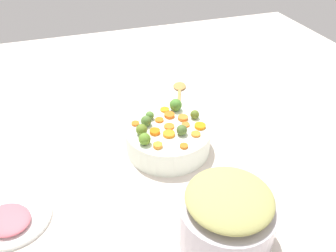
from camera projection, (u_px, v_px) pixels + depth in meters
name	position (u px, v px, depth m)	size (l,w,h in m)	color
tabletop	(169.00, 157.00, 1.15)	(2.40, 2.40, 0.02)	beige
serving_bowl_carrots	(168.00, 138.00, 1.15)	(0.28, 0.28, 0.08)	white
metal_pot	(226.00, 222.00, 0.85)	(0.24, 0.24, 0.12)	#BDB6C3
stuffing_mound	(229.00, 198.00, 0.79)	(0.21, 0.21, 0.05)	tan
carrot_slice_0	(186.00, 125.00, 1.14)	(0.03, 0.03, 0.01)	orange
carrot_slice_1	(135.00, 123.00, 1.14)	(0.03, 0.03, 0.01)	orange
carrot_slice_2	(170.00, 135.00, 1.09)	(0.04, 0.04, 0.01)	orange
carrot_slice_3	(183.00, 118.00, 1.16)	(0.03, 0.03, 0.01)	orange
carrot_slice_4	(165.00, 110.00, 1.21)	(0.03, 0.03, 0.01)	orange
carrot_slice_5	(169.00, 115.00, 1.18)	(0.04, 0.04, 0.01)	orange
carrot_slice_6	(159.00, 120.00, 1.16)	(0.03, 0.03, 0.01)	orange
carrot_slice_7	(184.00, 146.00, 1.04)	(0.03, 0.03, 0.01)	orange
carrot_slice_8	(169.00, 126.00, 1.13)	(0.03, 0.03, 0.01)	orange
carrot_slice_9	(196.00, 134.00, 1.09)	(0.03, 0.03, 0.01)	orange
carrot_slice_10	(158.00, 145.00, 1.04)	(0.03, 0.03, 0.01)	orange
carrot_slice_11	(200.00, 126.00, 1.13)	(0.04, 0.04, 0.01)	orange
carrot_slice_12	(155.00, 132.00, 1.10)	(0.03, 0.03, 0.01)	orange
brussels_sprout_0	(150.00, 115.00, 1.16)	(0.03, 0.03, 0.03)	#548335
brussels_sprout_1	(146.00, 121.00, 1.13)	(0.04, 0.04, 0.04)	#4C702F
brussels_sprout_2	(145.00, 139.00, 1.05)	(0.04, 0.04, 0.04)	#5D8929
brussels_sprout_3	(195.00, 114.00, 1.16)	(0.03, 0.03, 0.03)	#5C7025
brussels_sprout_4	(142.00, 130.00, 1.09)	(0.04, 0.04, 0.04)	olive
brussels_sprout_5	(182.00, 130.00, 1.09)	(0.03, 0.03, 0.03)	#4D6B30
brussels_sprout_6	(176.00, 105.00, 1.20)	(0.04, 0.04, 0.04)	#4B862F
wooden_spoon	(179.00, 91.00, 1.48)	(0.13, 0.28, 0.01)	#B68644
ham_plate	(13.00, 218.00, 0.93)	(0.21, 0.21, 0.01)	white
ham_slice_main	(7.00, 220.00, 0.90)	(0.13, 0.11, 0.02)	#D3636F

